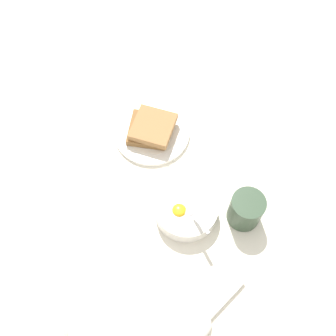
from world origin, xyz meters
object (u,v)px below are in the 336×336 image
toast_sandwich (151,128)px  drinking_cup (246,209)px  egg_bowl (186,209)px  toast_plate (152,133)px  soup_spoon (202,322)px

toast_sandwich → drinking_cup: drinking_cup is taller
egg_bowl → toast_plate: size_ratio=0.80×
egg_bowl → toast_plate: (-0.10, -0.19, -0.02)m
soup_spoon → drinking_cup: size_ratio=2.04×
soup_spoon → toast_sandwich: bearing=-124.7°
toast_sandwich → soup_spoon: bearing=55.3°
egg_bowl → soup_spoon: egg_bowl is taller
egg_bowl → drinking_cup: (-0.07, 0.10, 0.02)m
toast_plate → toast_sandwich: bearing=6.5°
toast_sandwich → drinking_cup: (0.02, 0.28, 0.01)m
egg_bowl → soup_spoon: bearing=48.2°
egg_bowl → toast_sandwich: size_ratio=1.07×
soup_spoon → drinking_cup: (-0.22, -0.07, 0.03)m
toast_sandwich → drinking_cup: size_ratio=1.72×
egg_bowl → drinking_cup: drinking_cup is taller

